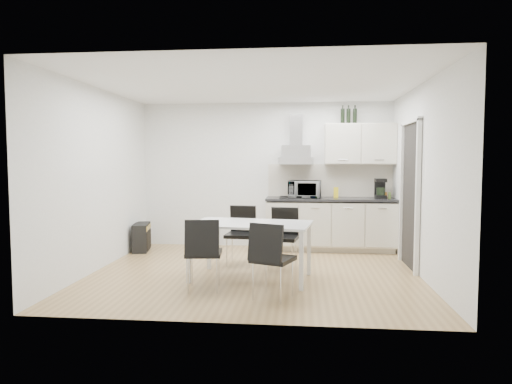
% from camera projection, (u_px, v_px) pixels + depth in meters
% --- Properties ---
extents(ground, '(4.50, 4.50, 0.00)m').
position_uv_depth(ground, '(255.00, 273.00, 6.38)').
color(ground, '#A78755').
rests_on(ground, ground).
extents(wall_back, '(4.50, 0.10, 2.60)m').
position_uv_depth(wall_back, '(266.00, 175.00, 8.27)').
color(wall_back, white).
rests_on(wall_back, ground).
extents(wall_front, '(4.50, 0.10, 2.60)m').
position_uv_depth(wall_front, '(233.00, 189.00, 4.30)').
color(wall_front, white).
rests_on(wall_front, ground).
extents(wall_left, '(0.10, 4.00, 2.60)m').
position_uv_depth(wall_left, '(98.00, 179.00, 6.51)').
color(wall_left, white).
rests_on(wall_left, ground).
extents(wall_right, '(0.10, 4.00, 2.60)m').
position_uv_depth(wall_right, '(422.00, 181.00, 6.07)').
color(wall_right, white).
rests_on(wall_right, ground).
extents(ceiling, '(4.50, 4.50, 0.00)m').
position_uv_depth(ceiling, '(254.00, 84.00, 6.20)').
color(ceiling, white).
rests_on(ceiling, wall_back).
extents(doorway, '(0.08, 1.04, 2.10)m').
position_uv_depth(doorway, '(409.00, 196.00, 6.63)').
color(doorway, white).
rests_on(doorway, ground).
extents(kitchenette, '(2.22, 0.64, 2.52)m').
position_uv_depth(kitchenette, '(333.00, 203.00, 7.92)').
color(kitchenette, beige).
rests_on(kitchenette, ground).
extents(dining_table, '(1.65, 1.08, 0.75)m').
position_uv_depth(dining_table, '(251.00, 228.00, 6.00)').
color(dining_table, white).
rests_on(dining_table, ground).
extents(chair_far_left, '(0.48, 0.54, 0.88)m').
position_uv_depth(chair_far_left, '(240.00, 236.00, 6.82)').
color(chair_far_left, black).
rests_on(chair_far_left, ground).
extents(chair_far_right, '(0.51, 0.56, 0.88)m').
position_uv_depth(chair_far_right, '(282.00, 239.00, 6.57)').
color(chair_far_right, black).
rests_on(chair_far_right, ground).
extents(chair_near_left, '(0.49, 0.54, 0.88)m').
position_uv_depth(chair_near_left, '(204.00, 254.00, 5.51)').
color(chair_near_left, black).
rests_on(chair_near_left, ground).
extents(chair_near_right, '(0.59, 0.63, 0.88)m').
position_uv_depth(chair_near_right, '(273.00, 260.00, 5.17)').
color(chair_near_right, black).
rests_on(chair_near_right, ground).
extents(guitar_amp, '(0.35, 0.61, 0.48)m').
position_uv_depth(guitar_amp, '(141.00, 237.00, 7.90)').
color(guitar_amp, black).
rests_on(guitar_amp, ground).
extents(floor_speaker, '(0.24, 0.23, 0.32)m').
position_uv_depth(floor_speaker, '(210.00, 237.00, 8.35)').
color(floor_speaker, black).
rests_on(floor_speaker, ground).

